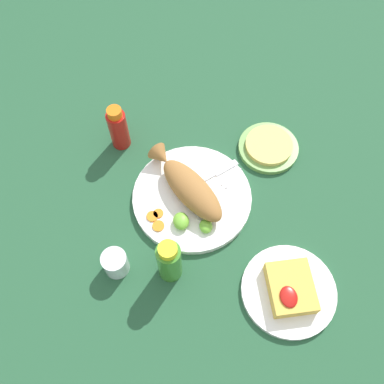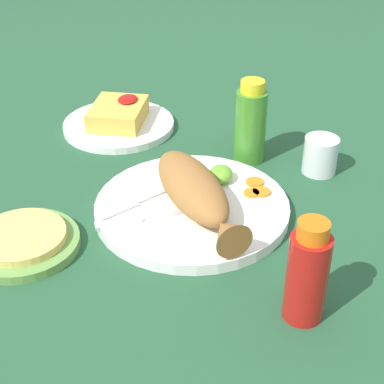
{
  "view_description": "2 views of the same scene",
  "coord_description": "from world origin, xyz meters",
  "views": [
    {
      "loc": [
        0.5,
        -0.06,
        0.97
      ],
      "look_at": [
        0.0,
        0.0,
        0.04
      ],
      "focal_mm": 40.0,
      "sensor_mm": 36.0,
      "label": 1
    },
    {
      "loc": [
        -0.74,
        -0.12,
        0.52
      ],
      "look_at": [
        0.0,
        0.0,
        0.04
      ],
      "focal_mm": 55.0,
      "sensor_mm": 36.0,
      "label": 2
    }
  ],
  "objects": [
    {
      "name": "ground_plane",
      "position": [
        0.0,
        0.0,
        0.0
      ],
      "size": [
        4.0,
        4.0,
        0.0
      ],
      "primitive_type": "plane",
      "color": "#235133"
    },
    {
      "name": "main_plate",
      "position": [
        0.0,
        0.0,
        0.01
      ],
      "size": [
        0.3,
        0.3,
        0.02
      ],
      "primitive_type": "cylinder",
      "color": "white",
      "rests_on": "ground_plane"
    },
    {
      "name": "fried_fish",
      "position": [
        -0.01,
        -0.01,
        0.05
      ],
      "size": [
        0.25,
        0.19,
        0.06
      ],
      "rotation": [
        0.0,
        0.0,
        0.54
      ],
      "color": "#996633",
      "rests_on": "main_plate"
    },
    {
      "name": "fork_near",
      "position": [
        -0.05,
        0.06,
        0.02
      ],
      "size": [
        0.09,
        0.17,
        0.0
      ],
      "rotation": [
        0.0,
        0.0,
        8.29
      ],
      "color": "silver",
      "rests_on": "main_plate"
    },
    {
      "name": "fork_far",
      "position": [
        -0.01,
        0.08,
        0.02
      ],
      "size": [
        0.15,
        0.13,
        0.0
      ],
      "rotation": [
        0.0,
        0.0,
        8.69
      ],
      "color": "silver",
      "rests_on": "main_plate"
    },
    {
      "name": "carrot_slice_near",
      "position": [
        0.04,
        -0.09,
        0.02
      ],
      "size": [
        0.02,
        0.02,
        0.0
      ],
      "primitive_type": "cylinder",
      "color": "orange",
      "rests_on": "main_plate"
    },
    {
      "name": "carrot_slice_mid",
      "position": [
        0.07,
        -0.09,
        0.02
      ],
      "size": [
        0.03,
        0.03,
        0.0
      ],
      "primitive_type": "cylinder",
      "color": "orange",
      "rests_on": "main_plate"
    },
    {
      "name": "carrot_slice_far",
      "position": [
        0.05,
        -0.1,
        0.02
      ],
      "size": [
        0.03,
        0.03,
        0.0
      ],
      "primitive_type": "cylinder",
      "color": "orange",
      "rests_on": "main_plate"
    },
    {
      "name": "lime_wedge_main",
      "position": [
        0.07,
        -0.04,
        0.03
      ],
      "size": [
        0.05,
        0.04,
        0.03
      ],
      "primitive_type": "ellipsoid",
      "color": "#6BB233",
      "rests_on": "main_plate"
    },
    {
      "name": "lime_wedge_side",
      "position": [
        0.09,
        0.02,
        0.03
      ],
      "size": [
        0.04,
        0.03,
        0.02
      ],
      "primitive_type": "ellipsoid",
      "color": "#6BB233",
      "rests_on": "main_plate"
    },
    {
      "name": "hot_sauce_bottle_red",
      "position": [
        -0.2,
        -0.17,
        0.07
      ],
      "size": [
        0.05,
        0.05,
        0.14
      ],
      "color": "#B21914",
      "rests_on": "ground_plane"
    },
    {
      "name": "hot_sauce_bottle_green",
      "position": [
        0.18,
        -0.07,
        0.07
      ],
      "size": [
        0.05,
        0.05,
        0.15
      ],
      "color": "#3D8428",
      "rests_on": "ground_plane"
    },
    {
      "name": "salt_cup",
      "position": [
        0.16,
        -0.2,
        0.03
      ],
      "size": [
        0.06,
        0.06,
        0.06
      ],
      "color": "silver",
      "rests_on": "ground_plane"
    },
    {
      "name": "side_plate_fries",
      "position": [
        0.27,
        0.19,
        0.01
      ],
      "size": [
        0.22,
        0.22,
        0.01
      ],
      "primitive_type": "cylinder",
      "color": "white",
      "rests_on": "ground_plane"
    },
    {
      "name": "fries_pile",
      "position": [
        0.27,
        0.19,
        0.03
      ],
      "size": [
        0.12,
        0.1,
        0.04
      ],
      "color": "gold",
      "rests_on": "side_plate_fries"
    },
    {
      "name": "tortilla_plate",
      "position": [
        -0.13,
        0.23,
        0.01
      ],
      "size": [
        0.16,
        0.16,
        0.01
      ],
      "primitive_type": "cylinder",
      "color": "#6B9E4C",
      "rests_on": "ground_plane"
    },
    {
      "name": "tortilla_stack",
      "position": [
        -0.13,
        0.23,
        0.02
      ],
      "size": [
        0.13,
        0.13,
        0.01
      ],
      "primitive_type": "cylinder",
      "color": "#E0C666",
      "rests_on": "tortilla_plate"
    }
  ]
}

